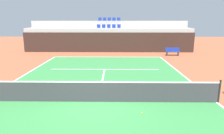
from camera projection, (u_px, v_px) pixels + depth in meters
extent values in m
plane|color=brown|center=(98.00, 102.00, 9.33)|extent=(80.00, 80.00, 0.00)
cube|color=#2D7238|center=(98.00, 102.00, 9.32)|extent=(11.00, 24.00, 0.01)
cube|color=white|center=(107.00, 57.00, 20.98)|extent=(11.00, 0.10, 0.00)
cube|color=white|center=(217.00, 102.00, 9.24)|extent=(0.10, 24.00, 0.00)
cube|color=white|center=(105.00, 69.00, 15.56)|extent=(8.26, 0.10, 0.00)
cube|color=white|center=(102.00, 81.00, 12.44)|extent=(0.10, 6.40, 0.00)
cube|color=black|center=(108.00, 42.00, 24.09)|extent=(20.19, 0.30, 2.32)
cube|color=#9E9E99|center=(109.00, 39.00, 25.36)|extent=(20.19, 2.40, 2.81)
cube|color=#9E9E99|center=(109.00, 35.00, 27.60)|extent=(20.19, 2.40, 3.67)
cube|color=navy|center=(99.00, 28.00, 25.06)|extent=(0.44, 0.44, 0.04)
cube|color=navy|center=(99.00, 26.00, 25.21)|extent=(0.44, 0.04, 0.40)
cube|color=navy|center=(104.00, 28.00, 25.05)|extent=(0.44, 0.44, 0.04)
cube|color=navy|center=(104.00, 26.00, 25.20)|extent=(0.44, 0.04, 0.40)
cube|color=navy|center=(109.00, 28.00, 25.04)|extent=(0.44, 0.44, 0.04)
cube|color=navy|center=(109.00, 26.00, 25.19)|extent=(0.44, 0.04, 0.40)
cube|color=navy|center=(114.00, 28.00, 25.03)|extent=(0.44, 0.44, 0.04)
cube|color=navy|center=(114.00, 26.00, 25.18)|extent=(0.44, 0.04, 0.40)
cube|color=navy|center=(119.00, 28.00, 25.02)|extent=(0.44, 0.44, 0.04)
cube|color=navy|center=(119.00, 26.00, 25.17)|extent=(0.44, 0.04, 0.40)
cube|color=navy|center=(100.00, 21.00, 27.21)|extent=(0.44, 0.44, 0.04)
cube|color=navy|center=(100.00, 19.00, 27.35)|extent=(0.44, 0.04, 0.40)
cube|color=navy|center=(105.00, 21.00, 27.20)|extent=(0.44, 0.44, 0.04)
cube|color=navy|center=(105.00, 19.00, 27.35)|extent=(0.44, 0.04, 0.40)
cube|color=navy|center=(109.00, 21.00, 27.19)|extent=(0.44, 0.44, 0.04)
cube|color=navy|center=(109.00, 19.00, 27.34)|extent=(0.44, 0.04, 0.40)
cube|color=navy|center=(114.00, 21.00, 27.18)|extent=(0.44, 0.44, 0.04)
cube|color=navy|center=(114.00, 19.00, 27.33)|extent=(0.44, 0.04, 0.40)
cube|color=navy|center=(119.00, 21.00, 27.17)|extent=(0.44, 0.44, 0.04)
cube|color=navy|center=(119.00, 19.00, 27.32)|extent=(0.44, 0.04, 0.40)
cylinder|color=black|center=(219.00, 91.00, 9.12)|extent=(0.08, 0.08, 1.07)
cube|color=#333338|center=(98.00, 92.00, 9.22)|extent=(10.90, 0.02, 0.92)
cube|color=white|center=(97.00, 82.00, 9.11)|extent=(10.90, 0.04, 0.05)
cube|color=navy|center=(173.00, 51.00, 21.74)|extent=(1.50, 0.40, 0.05)
cube|color=navy|center=(172.00, 49.00, 21.87)|extent=(1.50, 0.04, 0.36)
cube|color=#2D2D33|center=(167.00, 54.00, 21.67)|extent=(0.06, 0.06, 0.42)
cube|color=#2D2D33|center=(179.00, 54.00, 21.65)|extent=(0.06, 0.06, 0.42)
cube|color=#2D2D33|center=(167.00, 53.00, 21.94)|extent=(0.06, 0.06, 0.42)
cube|color=#2D2D33|center=(178.00, 53.00, 21.92)|extent=(0.06, 0.06, 0.42)
sphere|color=#CCE033|center=(142.00, 113.00, 8.11)|extent=(0.07, 0.07, 0.07)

